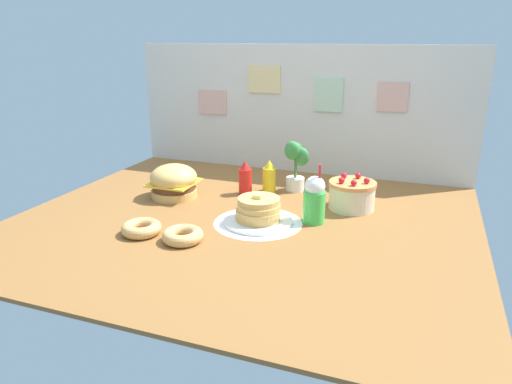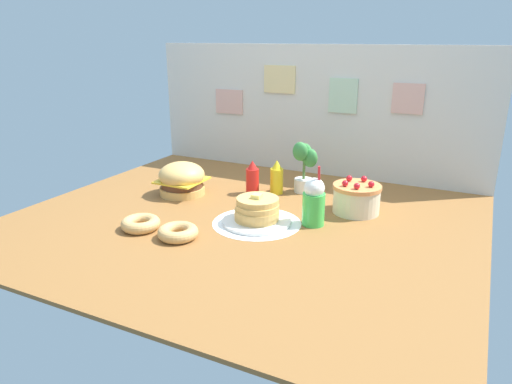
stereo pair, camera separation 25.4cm
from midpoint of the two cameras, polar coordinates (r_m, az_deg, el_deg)
The scene contains 12 objects.
ground_plane at distance 2.58m, azimuth -4.40°, elevation -3.69°, with size 2.48×2.14×0.02m, color brown.
back_wall at distance 3.43m, azimuth 2.90°, elevation 10.01°, with size 2.48×0.04×0.91m.
doily_mat at distance 2.53m, azimuth -2.63°, elevation -3.82°, with size 0.48×0.48×0.00m, color white.
burger at distance 2.98m, azimuth -12.41°, elevation 1.21°, with size 0.29×0.29×0.21m.
pancake_stack at distance 2.51m, azimuth -2.61°, elevation -2.52°, with size 0.37×0.37×0.16m.
layer_cake at distance 2.75m, azimuth 9.06°, elevation -0.40°, with size 0.27×0.27×0.20m.
ketchup_bottle at distance 2.97m, azimuth -3.77°, elevation 1.60°, with size 0.08×0.08×0.22m.
mustard_bottle at distance 2.99m, azimuth -0.81°, elevation 1.73°, with size 0.08×0.08×0.22m.
cream_soda_cup at distance 2.51m, azimuth 4.27°, elevation -1.01°, with size 0.12×0.12×0.33m.
donut_pink_glaze at distance 2.49m, azimuth -16.68°, elevation -4.28°, with size 0.20×0.20×0.06m.
donut_chocolate at distance 2.35m, azimuth -12.03°, elevation -5.24°, with size 0.20×0.20×0.06m.
potted_plant at distance 3.02m, azimuth 2.50°, elevation 3.40°, with size 0.15×0.14×0.33m.
Camera 1 is at (0.90, -2.22, 0.96)m, focal length 32.80 mm.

